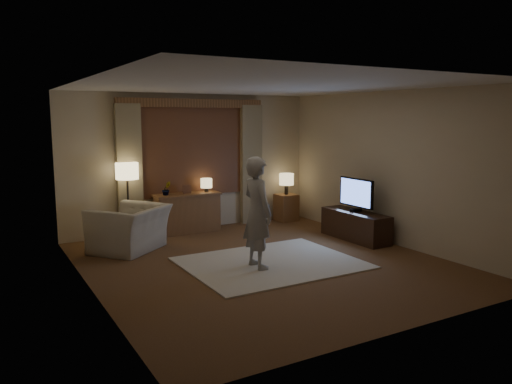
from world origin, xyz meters
TOP-DOWN VIEW (x-y plane):
  - room at (0.00, 0.50)m, footprint 5.04×5.54m
  - rug at (0.07, -0.06)m, footprint 2.50×2.00m
  - sideboard at (-0.22, 2.50)m, footprint 1.20×0.40m
  - picture_frame at (-0.22, 2.50)m, footprint 0.16×0.02m
  - plant at (-0.62, 2.50)m, footprint 0.17×0.13m
  - table_lamp_sideboard at (0.18, 2.50)m, footprint 0.22×0.22m
  - floor_lamp at (-1.33, 2.50)m, footprint 0.40×0.40m
  - armchair at (-1.54, 1.72)m, footprint 1.49×1.47m
  - side_table at (1.98, 2.45)m, footprint 0.40×0.40m
  - table_lamp_side at (1.98, 2.45)m, footprint 0.30×0.30m
  - tv_stand at (2.15, 0.47)m, footprint 0.45×1.40m
  - tv at (2.15, 0.47)m, footprint 0.20×0.83m
  - person at (-0.22, -0.15)m, footprint 0.39×0.58m

SIDE VIEW (x-z plane):
  - rug at x=0.07m, z-range 0.00..0.02m
  - tv_stand at x=2.15m, z-range 0.00..0.50m
  - side_table at x=1.98m, z-range 0.00..0.56m
  - sideboard at x=-0.22m, z-range 0.00..0.70m
  - armchair at x=-1.54m, z-range 0.00..0.73m
  - picture_frame at x=-0.22m, z-range 0.70..0.90m
  - person at x=-0.22m, z-range 0.02..1.62m
  - tv at x=2.15m, z-range 0.53..1.13m
  - plant at x=-0.62m, z-range 0.70..1.00m
  - table_lamp_side at x=1.98m, z-range 0.65..1.09m
  - table_lamp_sideboard at x=0.18m, z-range 0.75..1.05m
  - floor_lamp at x=-1.33m, z-range 0.46..1.83m
  - room at x=0.00m, z-range 0.01..2.65m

